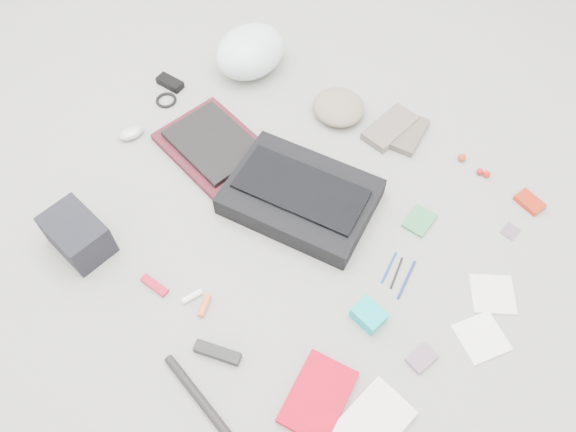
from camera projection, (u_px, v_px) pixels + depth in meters
The scene contains 33 objects.
ground_plane at pixel (288, 224), 1.93m from camera, with size 4.00×4.00×0.00m, color gray.
messenger_bag at pixel (301, 197), 1.94m from camera, with size 0.49×0.35×0.08m, color black.
bag_flap at pixel (301, 189), 1.90m from camera, with size 0.44×0.20×0.01m, color black.
laptop_sleeve at pixel (214, 147), 2.09m from camera, with size 0.40×0.30×0.03m, color #4F1820.
laptop at pixel (213, 143), 2.07m from camera, with size 0.33×0.24×0.02m, color black.
bike_helmet at pixel (250, 52), 2.26m from camera, with size 0.25×0.31×0.18m, color white.
beanie at pixel (339, 107), 2.17m from camera, with size 0.21×0.20×0.07m, color gray.
mitten_left at pixel (390, 128), 2.14m from camera, with size 0.11×0.22×0.03m, color #6F6459.
mitten_right at pixel (409, 134), 2.13m from camera, with size 0.09×0.19×0.03m, color #62574B.
power_brick at pixel (170, 83), 2.28m from camera, with size 0.11×0.05×0.03m, color black.
cable_coil at pixel (166, 100), 2.24m from camera, with size 0.08×0.08×0.01m, color black.
mouse at pixel (131, 133), 2.13m from camera, with size 0.06×0.10×0.04m, color #B6B6B6.
camera_bag at pixel (77, 235), 1.82m from camera, with size 0.21×0.15×0.13m, color black.
multitool at pixel (155, 285), 1.79m from camera, with size 0.10×0.03×0.02m, color #AD1125.
toiletry_tube_white at pixel (192, 296), 1.77m from camera, with size 0.02×0.02×0.07m, color white.
toiletry_tube_orange at pixel (205, 306), 1.75m from camera, with size 0.02×0.02×0.07m, color orange.
u_lock at pixel (218, 353), 1.66m from camera, with size 0.14×0.04×0.03m, color black.
bike_pump at pixel (197, 396), 1.60m from camera, with size 0.03×0.03×0.29m, color black.
book_red at pixel (318, 397), 1.60m from camera, with size 0.15×0.23×0.02m, color red.
book_white at pixel (373, 423), 1.56m from camera, with size 0.15×0.22×0.02m, color white.
notepad at pixel (419, 221), 1.93m from camera, with size 0.08×0.11×0.01m, color #368349.
pen_blue at pixel (389, 268), 1.83m from camera, with size 0.01×0.01×0.13m, color navy.
pen_black at pixel (397, 273), 1.82m from camera, with size 0.01×0.01×0.12m, color black.
pen_navy at pixel (407, 280), 1.81m from camera, with size 0.01×0.01×0.15m, color navy.
accordion_wallet at pixel (369, 315), 1.72m from camera, with size 0.09×0.08×0.05m, color #04BABD.
card_deck at pixel (422, 358), 1.66m from camera, with size 0.06×0.08×0.02m, color gray.
napkin_top at pixel (493, 294), 1.78m from camera, with size 0.13×0.13×0.01m, color white.
napkin_bottom at pixel (481, 337), 1.70m from camera, with size 0.13×0.13×0.01m, color white.
lollipop_a at pixel (462, 158), 2.07m from camera, with size 0.03×0.03×0.03m, color #B52F15.
lollipop_b at pixel (480, 172), 2.03m from camera, with size 0.03×0.03×0.03m, color #B10E20.
lollipop_c at pixel (487, 174), 2.03m from camera, with size 0.03×0.03×0.03m, color red.
altoids_tin at pixel (530, 202), 1.96m from camera, with size 0.10×0.06×0.02m, color #B12511.
stamp_sheet at pixel (510, 231), 1.91m from camera, with size 0.05×0.06×0.00m, color slate.
Camera 1 is at (0.57, -0.85, 1.63)m, focal length 35.00 mm.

